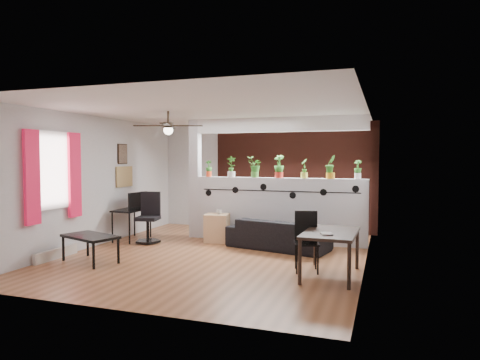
% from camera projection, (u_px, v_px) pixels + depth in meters
% --- Properties ---
extents(room_shell, '(6.30, 7.10, 2.90)m').
position_uv_depth(room_shell, '(216.00, 184.00, 7.72)').
color(room_shell, brown).
rests_on(room_shell, ground).
extents(partition_wall, '(3.60, 0.18, 1.35)m').
position_uv_depth(partition_wall, '(279.00, 210.00, 8.91)').
color(partition_wall, '#BCBCC1').
rests_on(partition_wall, ground).
extents(ceiling_header, '(3.60, 0.18, 0.30)m').
position_uv_depth(ceiling_header, '(279.00, 125.00, 8.82)').
color(ceiling_header, white).
rests_on(ceiling_header, room_shell).
extents(pier_column, '(0.22, 0.20, 2.60)m').
position_uv_depth(pier_column, '(195.00, 179.00, 9.49)').
color(pier_column, '#BCBCC1').
rests_on(pier_column, ground).
extents(brick_panel, '(3.90, 0.05, 2.60)m').
position_uv_depth(brick_panel, '(293.00, 177.00, 10.27)').
color(brick_panel, '#9E3F2E').
rests_on(brick_panel, ground).
extents(vine_decal, '(3.31, 0.01, 0.30)m').
position_uv_depth(vine_decal, '(278.00, 191.00, 8.80)').
color(vine_decal, black).
rests_on(vine_decal, partition_wall).
extents(window_assembly, '(0.09, 1.30, 1.55)m').
position_uv_depth(window_assembly, '(53.00, 173.00, 7.40)').
color(window_assembly, white).
rests_on(window_assembly, room_shell).
extents(baseboard_heater, '(0.08, 1.00, 0.18)m').
position_uv_depth(baseboard_heater, '(56.00, 254.00, 7.47)').
color(baseboard_heater, silver).
rests_on(baseboard_heater, ground).
extents(corkboard, '(0.03, 0.60, 0.45)m').
position_uv_depth(corkboard, '(124.00, 177.00, 9.44)').
color(corkboard, '#9F804D').
rests_on(corkboard, room_shell).
extents(framed_art, '(0.03, 0.34, 0.44)m').
position_uv_depth(framed_art, '(123.00, 154.00, 9.37)').
color(framed_art, '#8C7259').
rests_on(framed_art, room_shell).
extents(ceiling_fan, '(1.19, 1.19, 0.43)m').
position_uv_depth(ceiling_fan, '(168.00, 127.00, 7.64)').
color(ceiling_fan, black).
rests_on(ceiling_fan, room_shell).
extents(potted_plant_0, '(0.22, 0.22, 0.36)m').
position_uv_depth(potted_plant_0, '(209.00, 168.00, 9.37)').
color(potted_plant_0, '#E5401A').
rests_on(potted_plant_0, partition_wall).
extents(potted_plant_1, '(0.28, 0.25, 0.45)m').
position_uv_depth(potted_plant_1, '(231.00, 166.00, 9.20)').
color(potted_plant_1, silver).
rests_on(potted_plant_1, partition_wall).
extents(potted_plant_2, '(0.29, 0.29, 0.44)m').
position_uv_depth(potted_plant_2, '(255.00, 166.00, 9.03)').
color(potted_plant_2, '#448530').
rests_on(potted_plant_2, partition_wall).
extents(potted_plant_3, '(0.28, 0.23, 0.47)m').
position_uv_depth(potted_plant_3, '(279.00, 166.00, 8.86)').
color(potted_plant_3, red).
rests_on(potted_plant_3, partition_wall).
extents(potted_plant_4, '(0.22, 0.25, 0.40)m').
position_uv_depth(potted_plant_4, '(304.00, 168.00, 8.69)').
color(potted_plant_4, '#E3EA52').
rests_on(potted_plant_4, partition_wall).
extents(potted_plant_5, '(0.32, 0.32, 0.47)m').
position_uv_depth(potted_plant_5, '(331.00, 166.00, 8.52)').
color(potted_plant_5, orange).
rests_on(potted_plant_5, partition_wall).
extents(potted_plant_6, '(0.20, 0.18, 0.37)m').
position_uv_depth(potted_plant_6, '(358.00, 169.00, 8.35)').
color(potted_plant_6, white).
rests_on(potted_plant_6, partition_wall).
extents(sofa, '(1.99, 1.14, 0.55)m').
position_uv_depth(sofa, '(278.00, 235.00, 8.29)').
color(sofa, black).
rests_on(sofa, ground).
extents(cube_shelf, '(0.54, 0.50, 0.59)m').
position_uv_depth(cube_shelf, '(217.00, 228.00, 8.96)').
color(cube_shelf, tan).
rests_on(cube_shelf, ground).
extents(cup, '(0.14, 0.14, 0.10)m').
position_uv_depth(cup, '(219.00, 212.00, 8.92)').
color(cup, gray).
rests_on(cup, cube_shelf).
extents(computer_desk, '(0.50, 0.94, 0.67)m').
position_uv_depth(computer_desk, '(132.00, 212.00, 9.17)').
color(computer_desk, black).
rests_on(computer_desk, ground).
extents(monitor, '(0.34, 0.10, 0.19)m').
position_uv_depth(monitor, '(136.00, 204.00, 9.31)').
color(monitor, black).
rests_on(monitor, computer_desk).
extents(office_chair, '(0.54, 0.54, 1.03)m').
position_uv_depth(office_chair, '(149.00, 221.00, 8.87)').
color(office_chair, black).
rests_on(office_chair, ground).
extents(dining_table, '(0.78, 1.25, 0.67)m').
position_uv_depth(dining_table, '(331.00, 236.00, 6.35)').
color(dining_table, black).
rests_on(dining_table, ground).
extents(book, '(0.22, 0.25, 0.02)m').
position_uv_depth(book, '(321.00, 234.00, 6.09)').
color(book, gray).
rests_on(book, dining_table).
extents(folding_chair, '(0.46, 0.46, 0.93)m').
position_uv_depth(folding_chair, '(306.00, 236.00, 6.69)').
color(folding_chair, black).
rests_on(folding_chair, ground).
extents(coffee_table, '(1.11, 0.84, 0.46)m').
position_uv_depth(coffee_table, '(90.00, 238.00, 7.22)').
color(coffee_table, black).
rests_on(coffee_table, ground).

